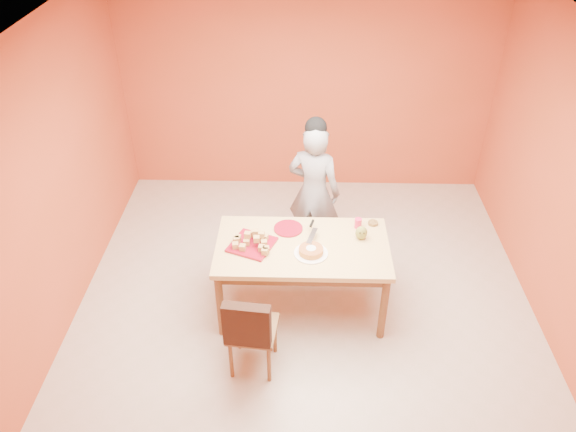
{
  "coord_description": "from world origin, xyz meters",
  "views": [
    {
      "loc": [
        -0.06,
        -3.93,
        3.94
      ],
      "look_at": [
        -0.17,
        0.3,
        0.98
      ],
      "focal_mm": 35.0,
      "sensor_mm": 36.0,
      "label": 1
    }
  ],
  "objects_px": {
    "egg_ornament": "(361,233)",
    "magenta_glass": "(358,223)",
    "person": "(314,192)",
    "pastry_platter": "(252,245)",
    "checker_tin": "(373,223)",
    "sponge_cake": "(311,251)",
    "dining_chair": "(252,329)",
    "red_dinner_plate": "(288,228)",
    "dining_table": "(302,253)"
  },
  "relations": [
    {
      "from": "egg_ornament",
      "to": "checker_tin",
      "type": "bearing_deg",
      "value": 73.38
    },
    {
      "from": "pastry_platter",
      "to": "magenta_glass",
      "type": "relative_size",
      "value": 3.78
    },
    {
      "from": "pastry_platter",
      "to": "checker_tin",
      "type": "distance_m",
      "value": 1.2
    },
    {
      "from": "dining_chair",
      "to": "person",
      "type": "height_order",
      "value": "person"
    },
    {
      "from": "dining_table",
      "to": "pastry_platter",
      "type": "distance_m",
      "value": 0.48
    },
    {
      "from": "magenta_glass",
      "to": "person",
      "type": "bearing_deg",
      "value": 124.45
    },
    {
      "from": "egg_ornament",
      "to": "magenta_glass",
      "type": "relative_size",
      "value": 1.43
    },
    {
      "from": "dining_table",
      "to": "egg_ornament",
      "type": "bearing_deg",
      "value": 11.64
    },
    {
      "from": "egg_ornament",
      "to": "checker_tin",
      "type": "xyz_separation_m",
      "value": [
        0.14,
        0.24,
        -0.06
      ]
    },
    {
      "from": "red_dinner_plate",
      "to": "magenta_glass",
      "type": "height_order",
      "value": "magenta_glass"
    },
    {
      "from": "dining_chair",
      "to": "red_dinner_plate",
      "type": "xyz_separation_m",
      "value": [
        0.28,
        1.01,
        0.31
      ]
    },
    {
      "from": "dining_table",
      "to": "pastry_platter",
      "type": "relative_size",
      "value": 4.32
    },
    {
      "from": "person",
      "to": "pastry_platter",
      "type": "bearing_deg",
      "value": 75.38
    },
    {
      "from": "egg_ornament",
      "to": "magenta_glass",
      "type": "distance_m",
      "value": 0.18
    },
    {
      "from": "person",
      "to": "checker_tin",
      "type": "distance_m",
      "value": 0.79
    },
    {
      "from": "magenta_glass",
      "to": "dining_chair",
      "type": "bearing_deg",
      "value": -131.72
    },
    {
      "from": "dining_chair",
      "to": "pastry_platter",
      "type": "distance_m",
      "value": 0.81
    },
    {
      "from": "pastry_platter",
      "to": "magenta_glass",
      "type": "distance_m",
      "value": 1.04
    },
    {
      "from": "dining_chair",
      "to": "checker_tin",
      "type": "bearing_deg",
      "value": 51.77
    },
    {
      "from": "person",
      "to": "red_dinner_plate",
      "type": "bearing_deg",
      "value": 86.58
    },
    {
      "from": "dining_table",
      "to": "person",
      "type": "xyz_separation_m",
      "value": [
        0.12,
        0.9,
        0.11
      ]
    },
    {
      "from": "red_dinner_plate",
      "to": "dining_table",
      "type": "bearing_deg",
      "value": -60.86
    },
    {
      "from": "dining_table",
      "to": "red_dinner_plate",
      "type": "distance_m",
      "value": 0.3
    },
    {
      "from": "sponge_cake",
      "to": "checker_tin",
      "type": "height_order",
      "value": "sponge_cake"
    },
    {
      "from": "dining_chair",
      "to": "egg_ornament",
      "type": "distance_m",
      "value": 1.35
    },
    {
      "from": "egg_ornament",
      "to": "checker_tin",
      "type": "distance_m",
      "value": 0.28
    },
    {
      "from": "red_dinner_plate",
      "to": "egg_ornament",
      "type": "bearing_deg",
      "value": -11.15
    },
    {
      "from": "sponge_cake",
      "to": "checker_tin",
      "type": "relative_size",
      "value": 2.35
    },
    {
      "from": "pastry_platter",
      "to": "egg_ornament",
      "type": "distance_m",
      "value": 1.02
    },
    {
      "from": "pastry_platter",
      "to": "dining_table",
      "type": "bearing_deg",
      "value": 2.03
    },
    {
      "from": "sponge_cake",
      "to": "magenta_glass",
      "type": "distance_m",
      "value": 0.62
    },
    {
      "from": "pastry_platter",
      "to": "red_dinner_plate",
      "type": "height_order",
      "value": "pastry_platter"
    },
    {
      "from": "person",
      "to": "magenta_glass",
      "type": "distance_m",
      "value": 0.73
    },
    {
      "from": "pastry_platter",
      "to": "checker_tin",
      "type": "height_order",
      "value": "checker_tin"
    },
    {
      "from": "person",
      "to": "sponge_cake",
      "type": "xyz_separation_m",
      "value": [
        -0.04,
        -1.02,
        0.03
      ]
    },
    {
      "from": "pastry_platter",
      "to": "checker_tin",
      "type": "bearing_deg",
      "value": 17.7
    },
    {
      "from": "person",
      "to": "sponge_cake",
      "type": "height_order",
      "value": "person"
    },
    {
      "from": "pastry_platter",
      "to": "red_dinner_plate",
      "type": "xyz_separation_m",
      "value": [
        0.33,
        0.26,
        -0.0
      ]
    },
    {
      "from": "person",
      "to": "egg_ornament",
      "type": "bearing_deg",
      "value": 136.33
    },
    {
      "from": "sponge_cake",
      "to": "egg_ornament",
      "type": "height_order",
      "value": "egg_ornament"
    },
    {
      "from": "pastry_platter",
      "to": "dining_chair",
      "type": "bearing_deg",
      "value": -86.11
    },
    {
      "from": "magenta_glass",
      "to": "sponge_cake",
      "type": "bearing_deg",
      "value": -137.36
    },
    {
      "from": "dining_table",
      "to": "magenta_glass",
      "type": "height_order",
      "value": "magenta_glass"
    },
    {
      "from": "person",
      "to": "red_dinner_plate",
      "type": "xyz_separation_m",
      "value": [
        -0.25,
        -0.65,
        -0.0
      ]
    },
    {
      "from": "magenta_glass",
      "to": "dining_table",
      "type": "bearing_deg",
      "value": -150.94
    },
    {
      "from": "dining_chair",
      "to": "magenta_glass",
      "type": "xyz_separation_m",
      "value": [
        0.94,
        1.06,
        0.35
      ]
    },
    {
      "from": "dining_table",
      "to": "pastry_platter",
      "type": "height_order",
      "value": "pastry_platter"
    },
    {
      "from": "dining_table",
      "to": "red_dinner_plate",
      "type": "height_order",
      "value": "red_dinner_plate"
    },
    {
      "from": "sponge_cake",
      "to": "magenta_glass",
      "type": "height_order",
      "value": "magenta_glass"
    },
    {
      "from": "person",
      "to": "pastry_platter",
      "type": "height_order",
      "value": "person"
    }
  ]
}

